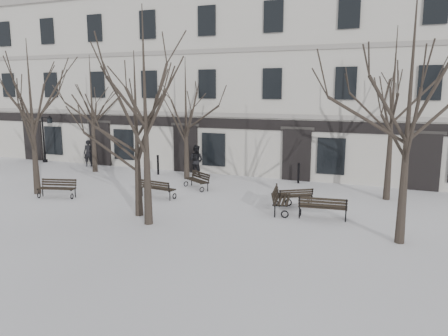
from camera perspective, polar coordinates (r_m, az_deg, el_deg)
The scene contains 20 objects.
ground at distance 19.05m, azimuth -6.62°, elevation -5.29°, with size 100.00×100.00×0.00m, color white.
building at distance 30.34m, azimuth 5.34°, elevation 10.99°, with size 40.40×10.20×11.40m.
tree_0 at distance 22.98m, azimuth -23.96°, elevation 8.27°, with size 5.20×5.20×7.42m.
tree_1 at distance 17.61m, azimuth -11.44°, elevation 6.83°, with size 4.59×4.59×6.55m.
tree_2 at distance 16.33m, azimuth -10.34°, elevation 9.91°, with size 5.63×5.63×8.04m.
tree_3 at distance 15.17m, azimuth 23.21°, elevation 9.78°, with size 5.78×5.78×8.26m.
tree_4 at distance 28.13m, azimuth -16.93°, elevation 8.53°, with size 5.00×5.00×7.15m.
tree_5 at distance 25.20m, azimuth -5.03°, elevation 8.40°, with size 4.81×4.81×6.88m.
tree_6 at distance 21.29m, azimuth 21.24°, elevation 9.08°, with size 5.49×5.49×7.85m.
bench_0 at distance 22.22m, azimuth -20.93°, elevation -2.41°, with size 1.83×1.07×0.88m.
bench_1 at distance 20.91m, azimuth -8.73°, elevation -2.59°, with size 1.82×0.87×0.89m.
bench_2 at distance 17.70m, azimuth 12.77°, elevation -4.96°, with size 1.94×0.88×0.95m.
bench_3 at distance 22.63m, azimuth -3.47°, elevation -1.54°, with size 1.75×1.45×0.87m.
bench_4 at distance 19.57m, azimuth 9.22°, elevation -3.63°, with size 1.60×1.34×0.80m.
bench_5 at distance 18.54m, azimuth 7.37°, elevation -4.00°, with size 1.06×2.08×1.01m.
lamp_post at distance 33.08m, azimuth -22.24°, elevation 3.96°, with size 1.04×0.38×3.31m.
bollard_a at distance 26.62m, azimuth -8.62°, elevation 0.52°, with size 0.16×0.16×1.21m.
bollard_b at distance 24.23m, azimuth 9.71°, elevation -0.57°, with size 0.15×0.15×1.13m.
pedestrian_a at distance 30.65m, azimuth -17.19°, elevation 0.21°, with size 0.65×0.43×1.78m, color black.
pedestrian_b at distance 26.02m, azimuth -3.65°, elevation -1.06°, with size 0.90×0.70×1.86m, color black.
Camera 1 is at (9.00, -16.01, 5.05)m, focal length 35.00 mm.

